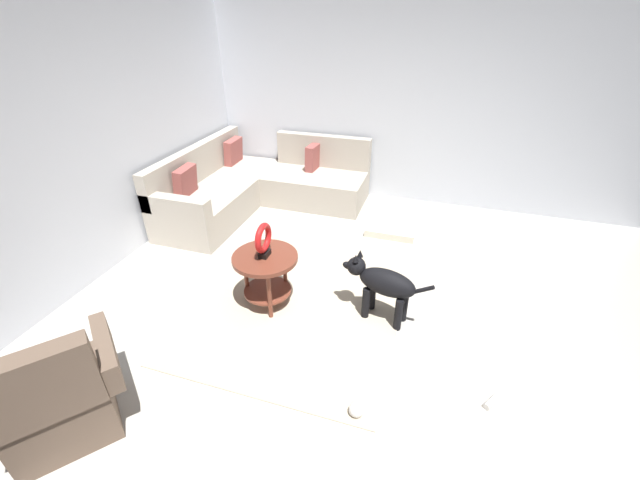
# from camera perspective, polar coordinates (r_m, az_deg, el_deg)

# --- Properties ---
(ground_plane) EXTENTS (6.00, 6.00, 0.10)m
(ground_plane) POSITION_cam_1_polar(r_m,az_deg,el_deg) (3.74, 6.88, -12.79)
(ground_plane) COLOR #B7B2A8
(wall_back) EXTENTS (6.00, 0.12, 2.70)m
(wall_back) POSITION_cam_1_polar(r_m,az_deg,el_deg) (4.44, -32.82, 10.76)
(wall_back) COLOR silver
(wall_back) RESTS_ON ground_plane
(wall_right) EXTENTS (0.12, 6.00, 2.70)m
(wall_right) POSITION_cam_1_polar(r_m,az_deg,el_deg) (5.77, 13.98, 18.21)
(wall_right) COLOR silver
(wall_right) RESTS_ON ground_plane
(area_rug) EXTENTS (2.30, 1.90, 0.01)m
(area_rug) POSITION_cam_1_polar(r_m,az_deg,el_deg) (3.94, -2.73, -8.74)
(area_rug) COLOR #BCAD93
(area_rug) RESTS_ON ground_plane
(sectional_couch) EXTENTS (2.20, 2.25, 0.88)m
(sectional_couch) POSITION_cam_1_polar(r_m,az_deg,el_deg) (5.72, -8.96, 7.46)
(sectional_couch) COLOR #B2A899
(sectional_couch) RESTS_ON ground_plane
(armchair) EXTENTS (1.00, 0.97, 0.88)m
(armchair) POSITION_cam_1_polar(r_m,az_deg,el_deg) (3.23, -33.51, -18.40)
(armchair) COLOR brown
(armchair) RESTS_ON ground_plane
(side_table) EXTENTS (0.60, 0.60, 0.54)m
(side_table) POSITION_cam_1_polar(r_m,az_deg,el_deg) (3.72, -7.74, -3.85)
(side_table) COLOR brown
(side_table) RESTS_ON ground_plane
(torus_sculpture) EXTENTS (0.28, 0.08, 0.33)m
(torus_sculpture) POSITION_cam_1_polar(r_m,az_deg,el_deg) (3.56, -8.07, 0.06)
(torus_sculpture) COLOR black
(torus_sculpture) RESTS_ON side_table
(dog_bed_mat) EXTENTS (0.80, 0.60, 0.09)m
(dog_bed_mat) POSITION_cam_1_polar(r_m,az_deg,el_deg) (5.31, 10.41, 2.45)
(dog_bed_mat) COLOR beige
(dog_bed_mat) RESTS_ON ground_plane
(dog) EXTENTS (0.33, 0.84, 0.63)m
(dog) POSITION_cam_1_polar(r_m,az_deg,el_deg) (3.59, 8.85, -6.16)
(dog) COLOR black
(dog) RESTS_ON ground_plane
(dog_toy_ball) EXTENTS (0.11, 0.11, 0.11)m
(dog_toy_ball) POSITION_cam_1_polar(r_m,az_deg,el_deg) (3.05, 5.22, -22.94)
(dog_toy_ball) COLOR silver
(dog_toy_ball) RESTS_ON ground_plane
(dog_toy_rope) EXTENTS (0.15, 0.12, 0.05)m
(dog_toy_rope) POSITION_cam_1_polar(r_m,az_deg,el_deg) (3.35, 23.26, -20.44)
(dog_toy_rope) COLOR silver
(dog_toy_rope) RESTS_ON ground_plane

